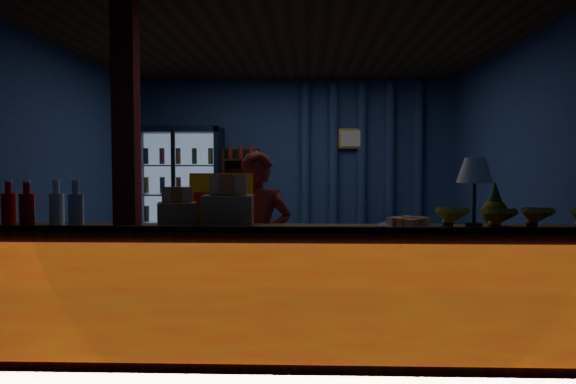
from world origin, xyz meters
The scene contains 19 objects.
ground centered at (0.00, 0.00, 0.00)m, with size 4.60×4.60×0.00m, color #515154.
room_walls centered at (0.00, 0.00, 1.57)m, with size 4.60×4.60×4.60m.
counter centered at (0.00, -1.91, 0.48)m, with size 4.40×0.57×0.99m.
support_post centered at (-1.05, -1.90, 1.30)m, with size 0.16×0.16×2.60m, color maroon.
beverage_cooler centered at (-1.55, 1.92, 0.93)m, with size 1.20×0.62×1.90m.
bottle_shelf centered at (-0.70, 2.06, 0.79)m, with size 0.50×0.28×1.60m.
curtain_folds centered at (1.00, 2.14, 1.30)m, with size 1.74×0.14×2.50m.
framed_picture centered at (0.85, 2.10, 1.75)m, with size 0.36×0.04×0.28m.
shopkeeper centered at (-0.17, -1.40, 0.75)m, with size 0.55×0.36×1.50m, color maroon.
green_chair centered at (0.68, 1.30, 0.28)m, with size 0.59×0.60×0.55m, color #50A15D.
side_table centered at (1.08, 1.40, 0.25)m, with size 0.63×0.52×0.60m.
yellow_sign centered at (-0.41, -1.68, 1.14)m, with size 0.48×0.10×0.38m.
soda_bottles centered at (-1.64, -1.96, 1.09)m, with size 0.62×0.18×0.34m.
snack_box_left centered at (-0.33, -1.88, 1.08)m, with size 0.36×0.30×0.37m.
snack_box_centre centered at (-0.70, -1.88, 1.05)m, with size 0.31×0.28×0.29m.
pastry_tray centered at (0.95, -1.89, 0.98)m, with size 0.45×0.45×0.07m.
banana_bunches centered at (1.65, -1.99, 1.04)m, with size 1.12×0.31×0.18m.
table_lamp centered at (1.40, -1.89, 1.34)m, with size 0.25×0.25×0.49m.
pineapple centered at (1.59, -1.74, 1.08)m, with size 0.19×0.19×0.32m.
Camera 1 is at (0.23, -5.84, 1.41)m, focal length 35.00 mm.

